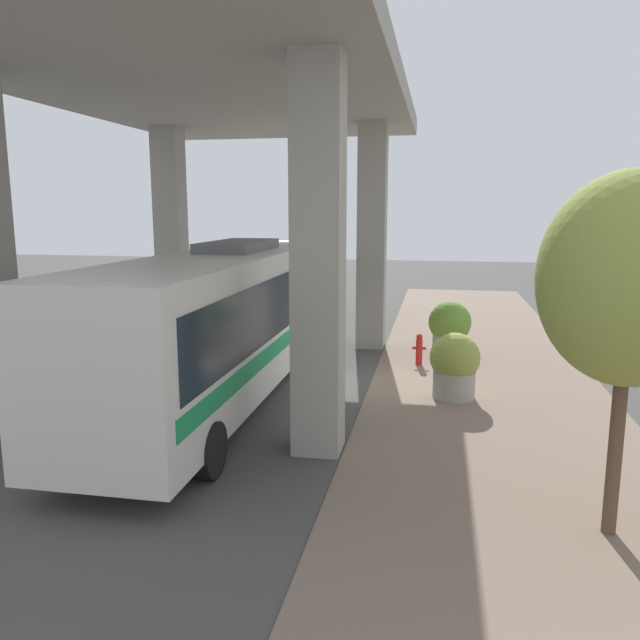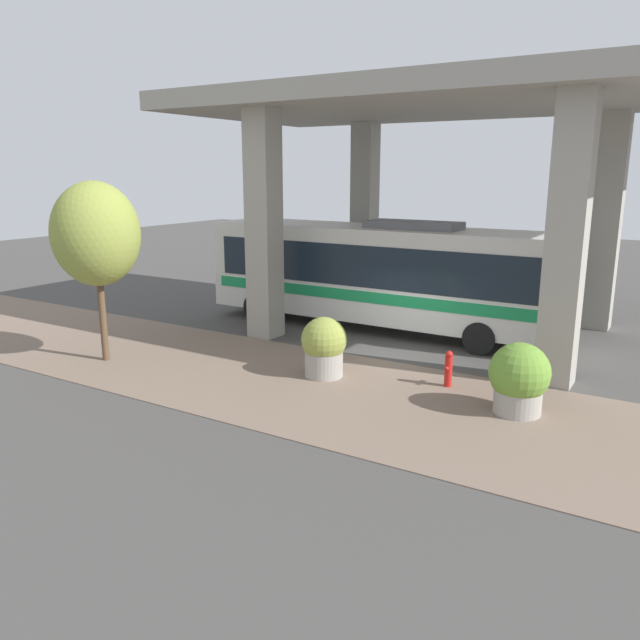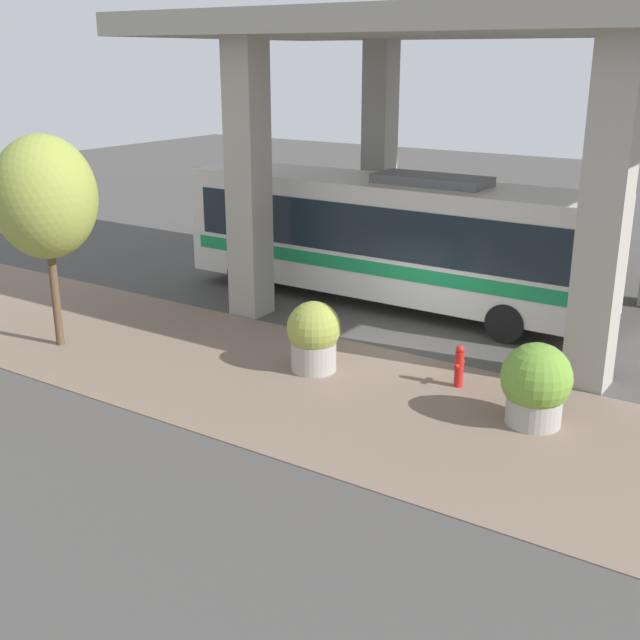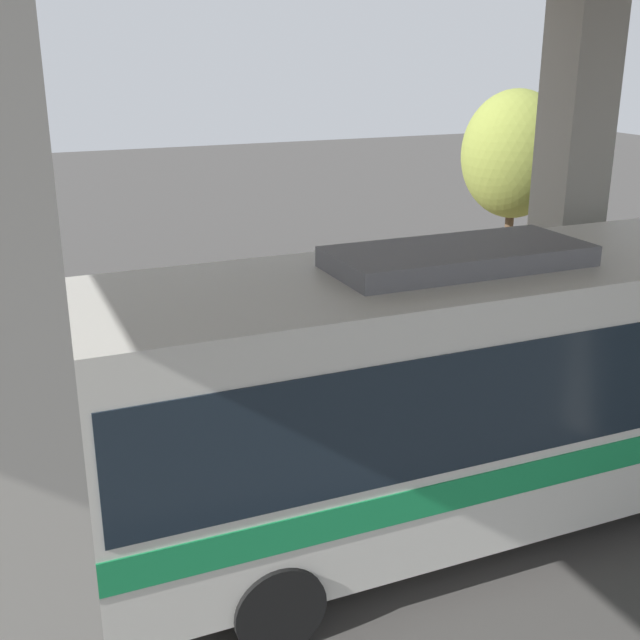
{
  "view_description": "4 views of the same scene",
  "coord_description": "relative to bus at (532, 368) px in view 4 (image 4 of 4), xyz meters",
  "views": [
    {
      "loc": [
        -1.67,
        15.86,
        4.61
      ],
      "look_at": [
        1.03,
        1.68,
        2.01
      ],
      "focal_mm": 35.0,
      "sensor_mm": 36.0,
      "label": 1
    },
    {
      "loc": [
        -15.79,
        -7.46,
        5.38
      ],
      "look_at": [
        0.19,
        2.32,
        0.9
      ],
      "focal_mm": 35.0,
      "sensor_mm": 36.0,
      "label": 2
    },
    {
      "loc": [
        -16.17,
        -8.72,
        6.85
      ],
      "look_at": [
        -1.02,
        1.34,
        0.8
      ],
      "focal_mm": 45.0,
      "sensor_mm": 36.0,
      "label": 3
    },
    {
      "loc": [
        11.11,
        -4.45,
        5.99
      ],
      "look_at": [
        -0.9,
        0.7,
        1.54
      ],
      "focal_mm": 45.0,
      "sensor_mm": 36.0,
      "label": 4
    }
  ],
  "objects": [
    {
      "name": "planter_front",
      "position": [
        -5.43,
        -6.22,
        -1.21
      ],
      "size": [
        1.37,
        1.37,
        1.66
      ],
      "color": "#9E998E",
      "rests_on": "ground"
    },
    {
      "name": "ground_plane",
      "position": [
        -3.34,
        -1.89,
        -2.05
      ],
      "size": [
        80.0,
        80.0,
        0.0
      ],
      "primitive_type": "plane",
      "color": "#474442",
      "rests_on": "ground"
    },
    {
      "name": "bus",
      "position": [
        0.0,
        0.0,
        0.0
      ],
      "size": [
        2.77,
        12.38,
        3.78
      ],
      "color": "silver",
      "rests_on": "ground"
    },
    {
      "name": "fire_hydrant",
      "position": [
        -4.53,
        -4.25,
        -1.56
      ],
      "size": [
        0.4,
        0.19,
        0.96
      ],
      "color": "red",
      "rests_on": "ground"
    },
    {
      "name": "street_tree_near",
      "position": [
        -7.53,
        5.07,
        1.61
      ],
      "size": [
        2.43,
        2.43,
        5.13
      ],
      "color": "brown",
      "rests_on": "ground"
    },
    {
      "name": "sidewalk_strip",
      "position": [
        -6.34,
        -1.89,
        -2.04
      ],
      "size": [
        6.0,
        40.0,
        0.02
      ],
      "color": "#7A6656",
      "rests_on": "ground"
    },
    {
      "name": "planter_middle",
      "position": [
        -5.47,
        -1.12,
        -1.22
      ],
      "size": [
        1.21,
        1.21,
        1.63
      ],
      "color": "#9E998E",
      "rests_on": "ground"
    }
  ]
}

